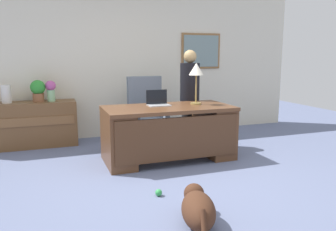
{
  "coord_description": "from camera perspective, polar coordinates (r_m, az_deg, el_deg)",
  "views": [
    {
      "loc": [
        -1.43,
        -3.7,
        1.51
      ],
      "look_at": [
        0.02,
        0.3,
        0.75
      ],
      "focal_mm": 36.1,
      "sensor_mm": 36.0,
      "label": 1
    }
  ],
  "objects": [
    {
      "name": "desk",
      "position": [
        4.9,
        0.17,
        -2.65
      ],
      "size": [
        1.85,
        0.9,
        0.78
      ],
      "color": "brown",
      "rests_on": "ground_plane"
    },
    {
      "name": "desk_lamp",
      "position": [
        5.05,
        4.79,
        7.38
      ],
      "size": [
        0.22,
        0.22,
        0.62
      ],
      "color": "#9E8447",
      "rests_on": "desk"
    },
    {
      "name": "armchair",
      "position": [
        5.85,
        -3.55,
        0.22
      ],
      "size": [
        0.6,
        0.59,
        1.15
      ],
      "color": "slate",
      "rests_on": "ground_plane"
    },
    {
      "name": "vase_with_flowers",
      "position": [
        5.98,
        -19.19,
        4.15
      ],
      "size": [
        0.17,
        0.17,
        0.35
      ],
      "color": "#93CA96",
      "rests_on": "credenza"
    },
    {
      "name": "person_standing",
      "position": [
        5.6,
        3.67,
        3.03
      ],
      "size": [
        0.32,
        0.32,
        1.6
      ],
      "color": "#262323",
      "rests_on": "ground_plane"
    },
    {
      "name": "dog_lying",
      "position": [
        3.16,
        5.04,
        -15.3
      ],
      "size": [
        0.44,
        0.71,
        0.3
      ],
      "color": "#472819",
      "rests_on": "ground_plane"
    },
    {
      "name": "laptop",
      "position": [
        4.97,
        -1.72,
        2.37
      ],
      "size": [
        0.32,
        0.22,
        0.23
      ],
      "color": "#B2B5BA",
      "rests_on": "desk"
    },
    {
      "name": "potted_plant",
      "position": [
        5.98,
        -21.1,
        4.07
      ],
      "size": [
        0.24,
        0.24,
        0.36
      ],
      "color": "brown",
      "rests_on": "credenza"
    },
    {
      "name": "ground_plane",
      "position": [
        4.25,
        1.18,
        -10.71
      ],
      "size": [
        12.0,
        12.0,
        0.0
      ],
      "primitive_type": "plane",
      "color": "slate"
    },
    {
      "name": "dog_toy_ball",
      "position": [
        3.77,
        -1.59,
        -12.89
      ],
      "size": [
        0.08,
        0.08,
        0.08
      ],
      "primitive_type": "sphere",
      "color": "green",
      "rests_on": "ground_plane"
    },
    {
      "name": "back_wall",
      "position": [
        6.47,
        -7.05,
        8.67
      ],
      "size": [
        7.0,
        0.16,
        2.7
      ],
      "color": "beige",
      "rests_on": "ground_plane"
    },
    {
      "name": "credenza",
      "position": [
        6.06,
        -21.35,
        -1.36
      ],
      "size": [
        1.3,
        0.5,
        0.75
      ],
      "color": "brown",
      "rests_on": "ground_plane"
    },
    {
      "name": "vase_empty",
      "position": [
        6.01,
        -25.63,
        3.28
      ],
      "size": [
        0.15,
        0.15,
        0.29
      ],
      "primitive_type": "cylinder",
      "color": "silver",
      "rests_on": "credenza"
    }
  ]
}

